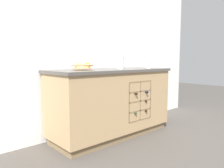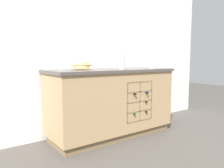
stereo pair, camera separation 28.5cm
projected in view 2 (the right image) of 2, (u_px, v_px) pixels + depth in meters
ground_plane at (112, 135)px, 2.93m from camera, size 14.00×14.00×0.00m
back_wall at (96, 41)px, 3.10m from camera, size 4.40×0.06×2.55m
kitchen_island at (112, 102)px, 2.88m from camera, size 1.69×0.67×0.88m
fruit_bowl at (81, 66)px, 2.65m from camera, size 0.27×0.27×0.09m
white_pitcher at (122, 61)px, 2.98m from camera, size 0.15×0.10×0.19m
ceramic_mug at (153, 65)px, 3.24m from camera, size 0.12×0.08×0.10m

